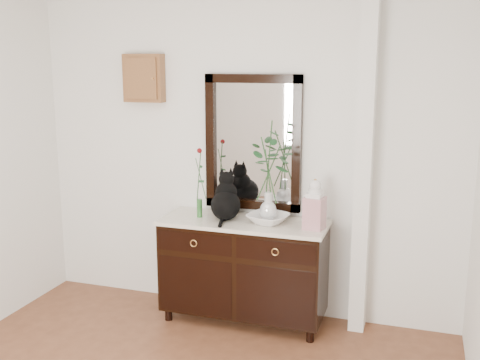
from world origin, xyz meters
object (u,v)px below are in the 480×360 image
(cat, at_px, (226,196))
(ginger_jar, at_px, (315,204))
(lotus_bowl, at_px, (268,219))
(sideboard, at_px, (244,265))

(cat, distance_m, ginger_jar, 0.72)
(lotus_bowl, distance_m, ginger_jar, 0.40)
(cat, bearing_deg, sideboard, -14.18)
(cat, bearing_deg, ginger_jar, -17.36)
(sideboard, distance_m, cat, 0.59)
(cat, distance_m, lotus_bowl, 0.39)
(cat, height_order, ginger_jar, ginger_jar)
(sideboard, bearing_deg, lotus_bowl, -3.86)
(cat, height_order, lotus_bowl, cat)
(ginger_jar, bearing_deg, sideboard, 175.63)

